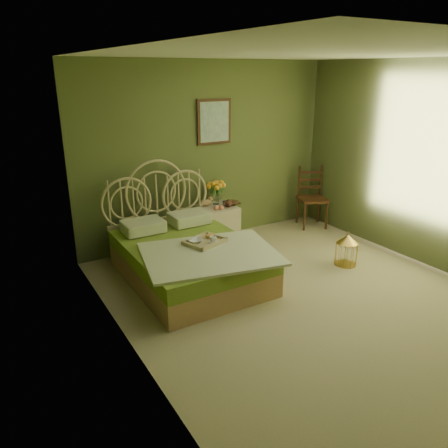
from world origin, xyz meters
TOP-DOWN VIEW (x-y plane):
  - floor at (0.00, 0.00)m, footprint 4.50×4.50m
  - ceiling at (0.00, 0.00)m, footprint 4.50×4.50m
  - wall_back at (0.00, 2.25)m, footprint 4.00×0.00m
  - wall_left at (-2.00, 0.00)m, footprint 0.00×4.50m
  - wall_right at (2.00, 0.00)m, footprint 0.00×4.50m
  - wall_art at (0.10, 2.22)m, footprint 0.54×0.04m
  - bed at (-0.90, 1.14)m, footprint 1.69×2.13m
  - nightstand at (0.00, 1.99)m, footprint 0.51×0.51m
  - chair at (1.70, 1.90)m, footprint 0.56×0.56m
  - birdcage at (1.06, 0.41)m, footprint 0.28×0.28m
  - book_lower at (0.18, 2.00)m, footprint 0.18×0.24m
  - book_upper at (0.18, 2.00)m, footprint 0.27×0.28m
  - cereal_bowl at (-0.87, 1.00)m, footprint 0.17×0.17m
  - coffee_cup at (-0.69, 0.89)m, footprint 0.09×0.09m

SIDE VIEW (x-z plane):
  - floor at x=0.00m, z-range 0.00..0.00m
  - birdcage at x=1.06m, z-range 0.00..0.42m
  - bed at x=-0.90m, z-range -0.37..0.95m
  - nightstand at x=0.00m, z-range -0.14..0.85m
  - cereal_bowl at x=-0.87m, z-range 0.51..0.55m
  - chair at x=1.70m, z-range 0.05..1.03m
  - coffee_cup at x=-0.69m, z-range 0.51..0.59m
  - book_lower at x=0.18m, z-range 0.56..0.59m
  - book_upper at x=0.18m, z-range 0.59..0.60m
  - wall_back at x=0.00m, z-range -0.70..3.30m
  - wall_left at x=-2.00m, z-range -0.95..3.55m
  - wall_right at x=2.00m, z-range -0.95..3.55m
  - wall_art at x=0.10m, z-range 1.43..2.07m
  - ceiling at x=0.00m, z-range 2.60..2.60m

